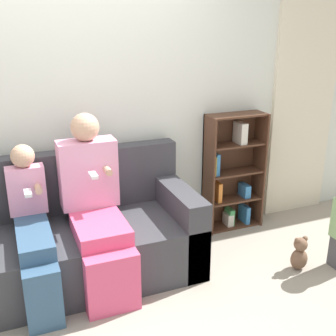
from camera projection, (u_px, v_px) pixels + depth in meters
name	position (u px, v px, depth m)	size (l,w,h in m)	color
ground_plane	(106.00, 312.00, 2.90)	(14.00, 14.00, 0.00)	#9E9384
back_wall	(68.00, 104.00, 3.33)	(10.00, 0.06, 2.55)	silver
curtain_panel	(302.00, 109.00, 4.15)	(0.70, 0.04, 2.15)	beige
couch	(77.00, 241.00, 3.23)	(1.83, 0.84, 0.93)	#38383D
adult_seated	(95.00, 201.00, 3.08)	(0.43, 0.79, 1.27)	#DB4C75
child_seated	(33.00, 229.00, 2.91)	(0.27, 0.81, 1.07)	#335170
bookshelf	(232.00, 174.00, 3.98)	(0.56, 0.23, 1.11)	#4C2D1E
teddy_bear	(299.00, 254.00, 3.37)	(0.14, 0.12, 0.29)	brown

